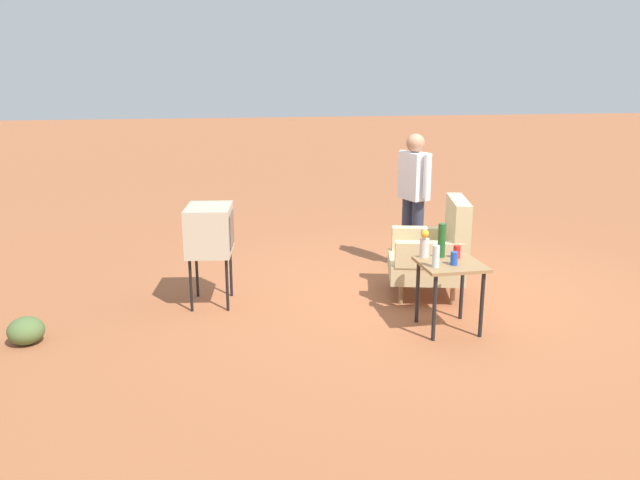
# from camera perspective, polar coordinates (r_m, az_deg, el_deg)

# --- Properties ---
(ground_plane) EXTENTS (60.00, 60.00, 0.00)m
(ground_plane) POSITION_cam_1_polar(r_m,az_deg,el_deg) (6.99, 9.20, -4.74)
(ground_plane) COLOR #A05B38
(armchair) EXTENTS (0.93, 0.94, 1.06)m
(armchair) POSITION_cam_1_polar(r_m,az_deg,el_deg) (6.78, 10.38, -1.00)
(armchair) COLOR #937047
(armchair) RESTS_ON ground
(side_table) EXTENTS (0.56, 0.56, 0.65)m
(side_table) POSITION_cam_1_polar(r_m,az_deg,el_deg) (5.89, 11.68, -2.93)
(side_table) COLOR black
(side_table) RESTS_ON ground
(tv_on_stand) EXTENTS (0.65, 0.52, 1.03)m
(tv_on_stand) POSITION_cam_1_polar(r_m,az_deg,el_deg) (6.47, -9.95, 0.87)
(tv_on_stand) COLOR black
(tv_on_stand) RESTS_ON ground
(person_standing) EXTENTS (0.54, 0.32, 1.64)m
(person_standing) POSITION_cam_1_polar(r_m,az_deg,el_deg) (7.66, 8.47, 4.26)
(person_standing) COLOR #2D3347
(person_standing) RESTS_ON ground
(bottle_wine_green) EXTENTS (0.07, 0.07, 0.32)m
(bottle_wine_green) POSITION_cam_1_polar(r_m,az_deg,el_deg) (5.99, 10.94, -0.04)
(bottle_wine_green) COLOR #1E5623
(bottle_wine_green) RESTS_ON side_table
(soda_can_blue) EXTENTS (0.07, 0.07, 0.12)m
(soda_can_blue) POSITION_cam_1_polar(r_m,az_deg,el_deg) (5.78, 12.03, -1.64)
(soda_can_blue) COLOR blue
(soda_can_blue) RESTS_ON side_table
(soda_can_red) EXTENTS (0.07, 0.07, 0.12)m
(soda_can_red) POSITION_cam_1_polar(r_m,az_deg,el_deg) (6.00, 12.25, -1.05)
(soda_can_red) COLOR red
(soda_can_red) RESTS_ON side_table
(bottle_short_clear) EXTENTS (0.06, 0.06, 0.20)m
(bottle_short_clear) POSITION_cam_1_polar(r_m,az_deg,el_deg) (5.67, 10.44, -1.46)
(bottle_short_clear) COLOR silver
(bottle_short_clear) RESTS_ON side_table
(flower_vase) EXTENTS (0.15, 0.10, 0.27)m
(flower_vase) POSITION_cam_1_polar(r_m,az_deg,el_deg) (5.96, 9.44, -0.17)
(flower_vase) COLOR silver
(flower_vase) RESTS_ON side_table
(shrub_mid) EXTENTS (0.31, 0.31, 0.24)m
(shrub_mid) POSITION_cam_1_polar(r_m,az_deg,el_deg) (6.18, -25.05, -7.43)
(shrub_mid) COLOR #516B38
(shrub_mid) RESTS_ON ground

